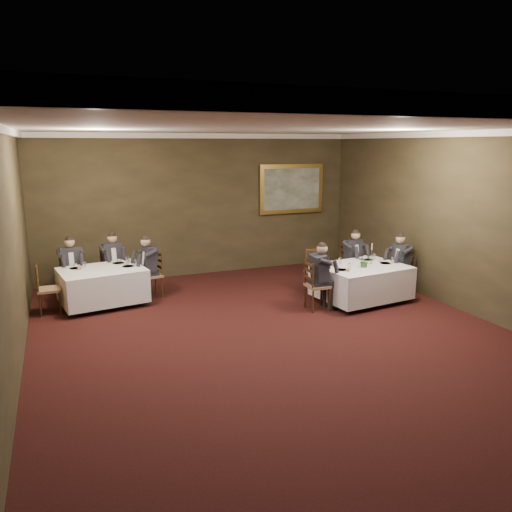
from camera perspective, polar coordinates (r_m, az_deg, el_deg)
ground at (r=8.44m, az=3.24°, el=-9.97°), size 10.00×10.00×0.00m
ceiling at (r=7.79m, az=3.57°, el=14.51°), size 8.00×10.00×0.10m
back_wall at (r=12.58m, az=-6.38°, el=5.77°), size 8.00×0.10×3.50m
left_wall at (r=7.23m, az=-26.64°, el=-0.65°), size 0.10×10.00×3.50m
right_wall at (r=10.28m, az=24.06°, el=3.19°), size 0.10×10.00×3.50m
crown_molding at (r=7.79m, az=3.57°, el=14.07°), size 8.00×10.00×0.12m
table_main at (r=10.72m, az=11.95°, el=-2.73°), size 1.95×1.57×0.67m
table_second at (r=10.70m, az=-17.13°, el=-3.06°), size 1.82×1.49×0.67m
chair_main_backleft at (r=11.17m, az=6.95°, el=-2.80°), size 0.46×0.44×1.00m
chair_main_backright at (r=11.74m, az=10.79°, el=-2.16°), size 0.53×0.51×1.00m
diner_main_backright at (r=11.68m, az=10.87°, el=-1.09°), size 0.50×0.56×1.35m
chair_main_endleft at (r=10.09m, az=6.94°, el=-4.51°), size 0.45×0.47×1.00m
diner_main_endleft at (r=10.03m, az=7.04°, el=-3.25°), size 0.51×0.44×1.35m
chair_main_endright at (r=11.52m, az=16.24°, el=-2.75°), size 0.45×0.47×1.00m
diner_main_endright at (r=11.45m, az=16.27°, el=-1.66°), size 0.51×0.44×1.35m
chair_sec_backleft at (r=11.46m, az=-20.24°, el=-3.12°), size 0.49×0.47×1.00m
diner_sec_backleft at (r=11.39m, az=-20.32°, el=-2.02°), size 0.46×0.52×1.35m
chair_sec_backright at (r=11.63m, az=-15.99°, el=-2.58°), size 0.52×0.51×1.00m
diner_sec_backright at (r=11.57m, az=-16.04°, el=-1.50°), size 0.49×0.56×1.35m
chair_sec_endright at (r=11.02m, az=-11.83°, el=-3.20°), size 0.50×0.51×1.00m
diner_sec_endright at (r=10.95m, az=-11.94°, el=-2.06°), size 0.55×0.49×1.35m
chair_sec_endleft at (r=10.57m, az=-22.55°, el=-4.61°), size 0.43×0.45×1.00m
centerpiece at (r=10.50m, az=12.26°, el=-0.53°), size 0.29×0.27×0.27m
candlestick at (r=10.84m, az=13.06°, el=-0.00°), size 0.07×0.07×0.45m
place_setting_table_main at (r=10.67m, az=8.90°, el=-0.76°), size 0.33×0.31×0.14m
place_setting_table_second at (r=10.88m, az=-19.67°, el=-1.10°), size 0.33×0.31×0.14m
painting at (r=13.37m, az=4.07°, el=7.66°), size 1.82×0.09×1.29m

